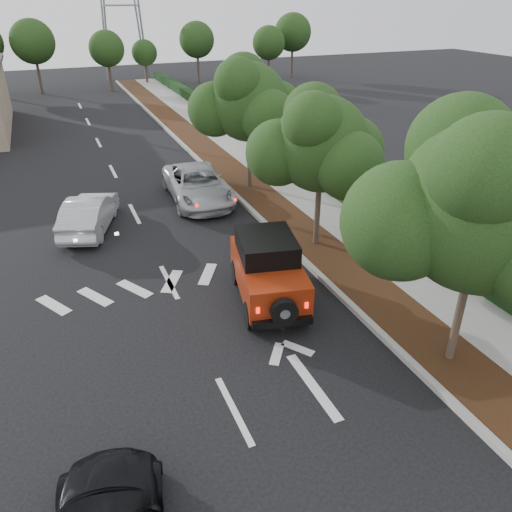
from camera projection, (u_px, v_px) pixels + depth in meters
ground at (234, 410)px, 11.12m from camera, size 120.00×120.00×0.00m
curb at (237, 197)px, 22.42m from camera, size 0.20×70.00×0.15m
planting_strip at (258, 194)px, 22.77m from camera, size 1.80×70.00×0.12m
sidewalk at (295, 188)px, 23.41m from camera, size 2.00×70.00×0.12m
hedge at (321, 178)px, 23.72m from camera, size 0.80×70.00×0.80m
transmission_tower at (129, 80)px, 52.26m from camera, size 7.00×4.00×28.00m
street_tree_near at (448, 360)px, 12.61m from camera, size 3.80×3.80×5.92m
street_tree_mid at (315, 245)px, 18.31m from camera, size 3.20×3.20×5.32m
street_tree_far at (249, 188)px, 23.61m from camera, size 3.40×3.40×5.62m
red_jeep at (267, 268)px, 14.75m from camera, size 2.42×4.09×2.01m
silver_suv_ahead at (198, 185)px, 21.91m from camera, size 2.68×5.33×1.45m
silver_sedan_oncoming at (89, 213)px, 19.22m from camera, size 2.75×4.39×1.37m
terracotta_planter at (461, 263)px, 15.46m from camera, size 0.69×0.69×1.21m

